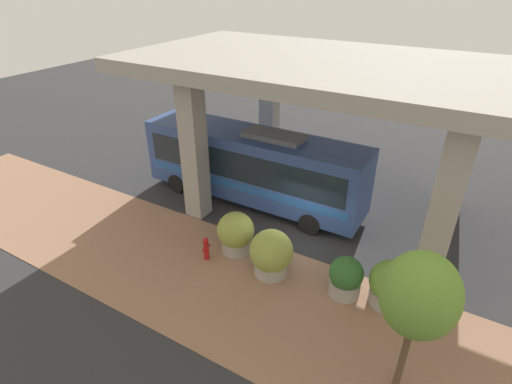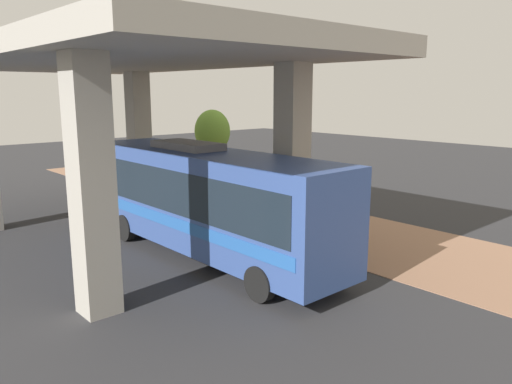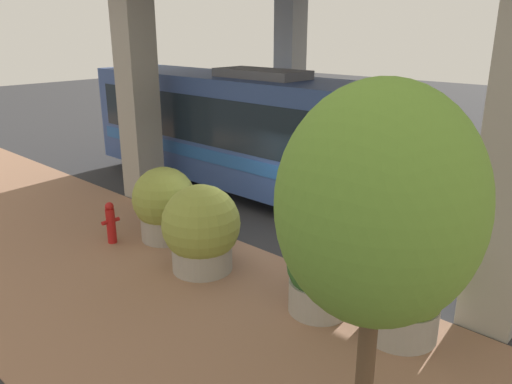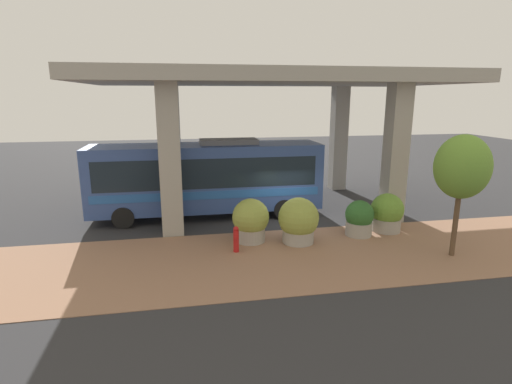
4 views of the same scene
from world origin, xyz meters
name	(u,v)px [view 2 (image 2 of 4)]	position (x,y,z in m)	size (l,w,h in m)	color
ground_plane	(213,223)	(0.00, 0.00, 0.00)	(80.00, 80.00, 0.00)	#2D2D30
sidewalk_strip	(264,211)	(-3.00, 0.00, 0.01)	(6.00, 40.00, 0.02)	#936B51
overpass	(119,73)	(4.00, 0.00, 6.18)	(9.40, 18.34, 7.07)	#9E998E
bus	(208,197)	(2.81, 3.51, 2.08)	(2.67, 11.16, 3.85)	#334C8C
fire_hydrant	(294,214)	(-2.16, 2.75, 0.53)	(0.45, 0.22, 1.05)	#B21919
planter_front	(242,197)	(-1.59, 0.10, 0.93)	(1.66, 1.66, 1.90)	#9E998E
planter_middle	(263,206)	(-1.11, 2.00, 0.91)	(1.52, 1.52, 1.83)	#9E998E
planter_back	(199,192)	(-1.24, -2.73, 0.76)	(1.22, 1.22, 1.56)	#9E998E
planter_extra	(177,187)	(-0.93, -4.18, 0.84)	(1.43, 1.43, 1.72)	#9E998E
street_tree_near	(212,132)	(-4.00, -5.24, 3.40)	(1.94, 1.94, 4.59)	brown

